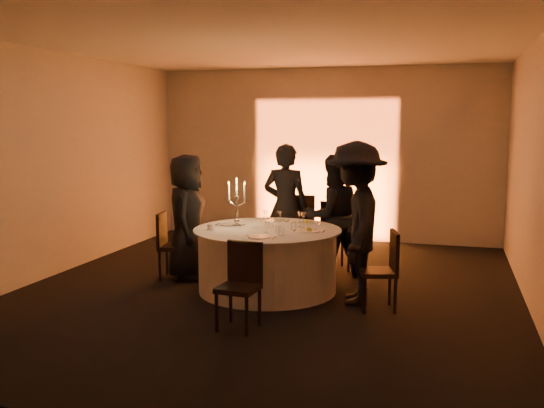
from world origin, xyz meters
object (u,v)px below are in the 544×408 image
(chair_right, at_px, (385,266))
(guest_back_right, at_px, (332,217))
(chair_front, at_px, (241,280))
(coffee_cup, at_px, (210,227))
(candelabra, at_px, (237,210))
(chair_back_left, at_px, (301,224))
(guest_left, at_px, (187,217))
(banquet_table, at_px, (267,260))
(chair_back_right, at_px, (334,231))
(guest_right, at_px, (355,223))
(guest_back_left, at_px, (286,207))
(chair_left, at_px, (170,242))

(chair_right, relative_size, guest_back_right, 0.54)
(chair_right, xyz_separation_m, chair_front, (-1.33, -0.98, -0.01))
(coffee_cup, distance_m, candelabra, 0.43)
(chair_back_left, height_order, chair_front, chair_back_left)
(guest_left, xyz_separation_m, candelabra, (0.79, -0.25, 0.16))
(guest_left, height_order, guest_back_right, guest_left)
(banquet_table, relative_size, chair_right, 2.05)
(chair_right, xyz_separation_m, coffee_cup, (-2.10, 0.11, 0.31))
(chair_back_right, distance_m, guest_right, 1.53)
(candelabra, bearing_deg, chair_right, -12.56)
(guest_left, height_order, guest_back_left, guest_back_left)
(chair_back_left, xyz_separation_m, coffee_cup, (-0.68, -1.84, 0.22))
(chair_back_left, relative_size, coffee_cup, 9.27)
(banquet_table, xyz_separation_m, chair_back_left, (0.04, 1.57, 0.19))
(chair_back_left, distance_m, coffee_cup, 1.97)
(guest_back_left, distance_m, coffee_cup, 1.48)
(chair_right, xyz_separation_m, guest_right, (-0.36, 0.18, 0.44))
(chair_front, xyz_separation_m, guest_back_right, (0.50, 2.21, 0.34))
(guest_right, bearing_deg, candelabra, -108.34)
(chair_back_right, distance_m, chair_right, 1.81)
(chair_left, xyz_separation_m, guest_back_left, (1.35, 0.88, 0.39))
(chair_back_left, relative_size, guest_back_right, 0.62)
(chair_back_left, xyz_separation_m, chair_right, (1.42, -1.94, -0.09))
(guest_back_left, bearing_deg, guest_back_right, 164.76)
(banquet_table, bearing_deg, coffee_cup, -157.82)
(chair_back_left, height_order, guest_back_right, guest_back_right)
(chair_back_left, height_order, guest_right, guest_right)
(chair_back_left, height_order, candelabra, candelabra)
(guest_right, bearing_deg, chair_right, 53.24)
(guest_back_right, height_order, coffee_cup, guest_back_right)
(chair_front, bearing_deg, guest_back_left, 99.62)
(chair_right, distance_m, guest_back_left, 2.15)
(chair_back_left, xyz_separation_m, candelabra, (-0.45, -1.53, 0.41))
(guest_back_right, bearing_deg, coffee_cup, 4.96)
(chair_back_left, relative_size, chair_back_right, 1.02)
(chair_left, relative_size, chair_right, 1.00)
(chair_back_right, distance_m, coffee_cup, 1.94)
(chair_back_left, distance_m, candelabra, 1.64)
(guest_right, height_order, coffee_cup, guest_right)
(chair_back_left, bearing_deg, chair_back_right, 146.09)
(chair_back_right, bearing_deg, guest_right, 86.10)
(guest_back_left, relative_size, guest_back_right, 1.08)
(candelabra, bearing_deg, coffee_cup, -127.03)
(banquet_table, xyz_separation_m, guest_back_right, (0.64, 0.86, 0.44))
(chair_back_right, distance_m, guest_back_left, 0.75)
(chair_right, bearing_deg, chair_back_left, -159.56)
(chair_left, bearing_deg, chair_back_right, -73.17)
(chair_left, bearing_deg, chair_right, -111.14)
(chair_back_right, height_order, guest_back_left, guest_back_left)
(guest_left, bearing_deg, guest_back_right, -86.63)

